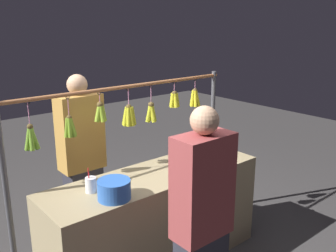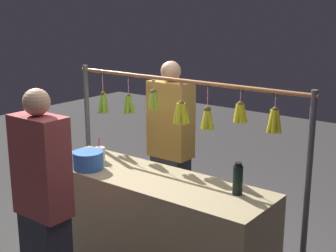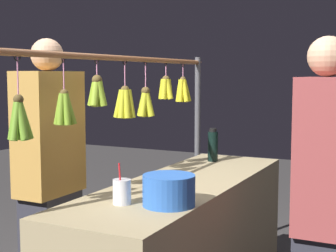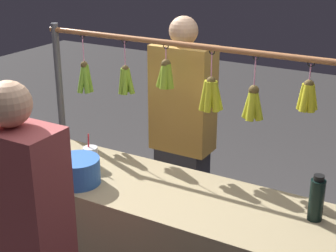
{
  "view_description": "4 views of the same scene",
  "coord_description": "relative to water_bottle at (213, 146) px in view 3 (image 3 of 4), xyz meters",
  "views": [
    {
      "loc": [
        1.79,
        2.29,
        2.08
      ],
      "look_at": [
        -0.14,
        0.0,
        1.24
      ],
      "focal_mm": 40.43,
      "sensor_mm": 36.0,
      "label": 1
    },
    {
      "loc": [
        -2.2,
        2.63,
        2.11
      ],
      "look_at": [
        -0.17,
        0.0,
        1.27
      ],
      "focal_mm": 51.61,
      "sensor_mm": 36.0,
      "label": 2
    },
    {
      "loc": [
        2.49,
        1.16,
        1.44
      ],
      "look_at": [
        0.19,
        0.0,
        1.18
      ],
      "focal_mm": 53.88,
      "sensor_mm": 36.0,
      "label": 3
    },
    {
      "loc": [
        -1.14,
        2.04,
        2.1
      ],
      "look_at": [
        0.04,
        0.0,
        1.21
      ],
      "focal_mm": 54.73,
      "sensor_mm": 36.0,
      "label": 4
    }
  ],
  "objects": [
    {
      "name": "customer_person",
      "position": [
        0.94,
        0.9,
        -0.16
      ],
      "size": [
        0.38,
        0.21,
        1.6
      ],
      "color": "#2D2D38",
      "rests_on": "ground"
    },
    {
      "name": "vendor_person",
      "position": [
        1.01,
        -0.57,
        -0.15
      ],
      "size": [
        0.39,
        0.21,
        1.64
      ],
      "color": "#2D2D38",
      "rests_on": "ground"
    },
    {
      "name": "water_bottle",
      "position": [
        0.0,
        0.0,
        0.0
      ],
      "size": [
        0.07,
        0.07,
        0.23
      ],
      "color": "black",
      "rests_on": "market_counter"
    },
    {
      "name": "drink_cup",
      "position": [
        1.26,
        0.06,
        -0.05
      ],
      "size": [
        0.08,
        0.08,
        0.19
      ],
      "color": "silver",
      "rests_on": "market_counter"
    },
    {
      "name": "display_rack",
      "position": [
        0.69,
        -0.28,
        0.19
      ],
      "size": [
        2.21,
        0.14,
        1.57
      ],
      "color": "#4C4C51",
      "rests_on": "ground"
    },
    {
      "name": "blue_bucket",
      "position": [
        1.19,
        0.26,
        -0.04
      ],
      "size": [
        0.24,
        0.24,
        0.14
      ],
      "primitive_type": "cylinder",
      "color": "blue",
      "rests_on": "market_counter"
    }
  ]
}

